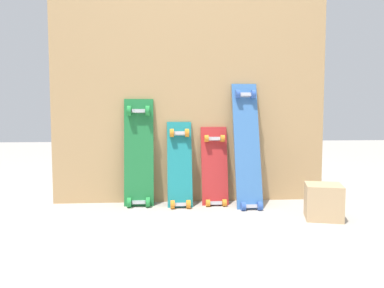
# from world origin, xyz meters

# --- Properties ---
(ground_plane) EXTENTS (12.00, 12.00, 0.00)m
(ground_plane) POSITION_xyz_m (0.00, 0.00, 0.00)
(ground_plane) COLOR #B2AAA0
(plywood_wall_panel) EXTENTS (2.00, 0.04, 1.54)m
(plywood_wall_panel) POSITION_xyz_m (0.00, 0.07, 0.77)
(plywood_wall_panel) COLOR tan
(plywood_wall_panel) RESTS_ON ground
(skateboard_green) EXTENTS (0.21, 0.19, 0.82)m
(skateboard_green) POSITION_xyz_m (-0.38, -0.02, 0.35)
(skateboard_green) COLOR #1E7238
(skateboard_green) RESTS_ON ground
(skateboard_teal) EXTENTS (0.18, 0.24, 0.66)m
(skateboard_teal) POSITION_xyz_m (-0.09, -0.06, 0.26)
(skateboard_teal) COLOR #197A7F
(skateboard_teal) RESTS_ON ground
(skateboard_red) EXTENTS (0.19, 0.19, 0.63)m
(skateboard_red) POSITION_xyz_m (0.17, -0.03, 0.24)
(skateboard_red) COLOR #B22626
(skateboard_red) RESTS_ON ground
(skateboard_blue) EXTENTS (0.18, 0.33, 0.94)m
(skateboard_blue) POSITION_xyz_m (0.39, -0.10, 0.40)
(skateboard_blue) COLOR #386BAD
(skateboard_blue) RESTS_ON ground
(wooden_crate) EXTENTS (0.27, 0.27, 0.22)m
(wooden_crate) POSITION_xyz_m (0.79, -0.48, 0.11)
(wooden_crate) COLOR tan
(wooden_crate) RESTS_ON ground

